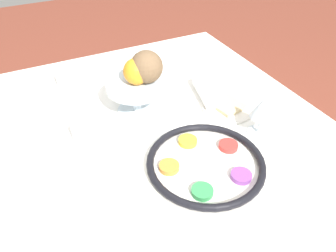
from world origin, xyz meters
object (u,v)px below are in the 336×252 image
at_px(orange_fruit, 137,71).
at_px(coconut, 146,67).
at_px(fruit_stand, 136,88).
at_px(napkin_roll, 206,92).
at_px(cup_mid, 67,78).
at_px(seder_plate, 206,164).
at_px(bread_plate, 228,107).
at_px(cup_far, 86,132).
at_px(wine_glass, 263,108).

distance_m(orange_fruit, coconut, 0.03).
distance_m(fruit_stand, napkin_roll, 0.25).
bearing_deg(cup_mid, seder_plate, -157.64).
bearing_deg(coconut, fruit_stand, 52.90).
bearing_deg(cup_mid, orange_fruit, -147.98).
bearing_deg(bread_plate, cup_far, 84.87).
height_order(bread_plate, cup_mid, cup_mid).
height_order(coconut, bread_plate, coconut).
relative_size(seder_plate, cup_far, 4.07).
bearing_deg(fruit_stand, coconut, -127.10).
bearing_deg(orange_fruit, wine_glass, -130.73).
xyz_separation_m(bread_plate, cup_mid, (0.37, 0.45, 0.03)).
height_order(orange_fruit, bread_plate, orange_fruit).
distance_m(seder_plate, wine_glass, 0.24).
xyz_separation_m(seder_plate, fruit_stand, (0.32, 0.07, 0.07)).
distance_m(wine_glass, bread_plate, 0.17).
xyz_separation_m(fruit_stand, orange_fruit, (-0.02, 0.00, 0.07)).
height_order(fruit_stand, orange_fruit, orange_fruit).
bearing_deg(coconut, bread_plate, -112.24).
distance_m(napkin_roll, cup_mid, 0.50).
bearing_deg(napkin_roll, cup_far, 96.16).
bearing_deg(fruit_stand, orange_fruit, 175.21).
height_order(wine_glass, cup_far, wine_glass).
height_order(wine_glass, cup_mid, wine_glass).
relative_size(seder_plate, napkin_roll, 1.82).
height_order(orange_fruit, cup_far, orange_fruit).
height_order(fruit_stand, cup_mid, fruit_stand).
bearing_deg(napkin_roll, orange_fruit, 86.30).
distance_m(coconut, cup_mid, 0.36).
bearing_deg(napkin_roll, cup_mid, 55.24).
height_order(orange_fruit, coconut, coconut).
relative_size(wine_glass, cup_mid, 1.69).
relative_size(fruit_stand, napkin_roll, 1.08).
bearing_deg(seder_plate, cup_mid, 22.36).
distance_m(fruit_stand, coconut, 0.09).
xyz_separation_m(fruit_stand, napkin_roll, (-0.03, -0.24, -0.06)).
xyz_separation_m(coconut, cup_mid, (0.27, 0.20, -0.13)).
xyz_separation_m(fruit_stand, coconut, (-0.02, -0.03, 0.08)).
height_order(napkin_roll, cup_far, cup_far).
height_order(seder_plate, cup_mid, cup_mid).
xyz_separation_m(napkin_roll, cup_far, (-0.05, 0.43, 0.01)).
bearing_deg(orange_fruit, coconut, -97.24).
relative_size(cup_mid, cup_far, 1.00).
height_order(bread_plate, cup_far, cup_far).
bearing_deg(coconut, wine_glass, -133.51).
height_order(orange_fruit, cup_mid, orange_fruit).
xyz_separation_m(fruit_stand, cup_far, (-0.08, 0.19, -0.05)).
xyz_separation_m(wine_glass, fruit_stand, (0.27, 0.29, -0.00)).
relative_size(seder_plate, fruit_stand, 1.68).
height_order(wine_glass, fruit_stand, wine_glass).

